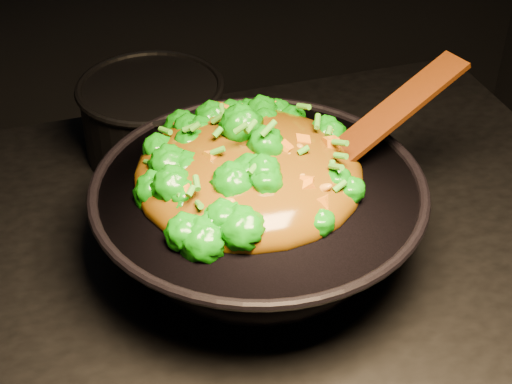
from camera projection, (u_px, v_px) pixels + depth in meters
name	position (u px, v px, depth m)	size (l,w,h in m)	color
wok	(259.00, 222.00, 0.95)	(0.39, 0.39, 0.11)	black
stir_fry	(249.00, 146.00, 0.90)	(0.27, 0.27, 0.09)	#117C08
spatula	(377.00, 125.00, 0.94)	(0.27, 0.04, 0.01)	#381206
back_pot	(153.00, 118.00, 1.13)	(0.20, 0.20, 0.11)	black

